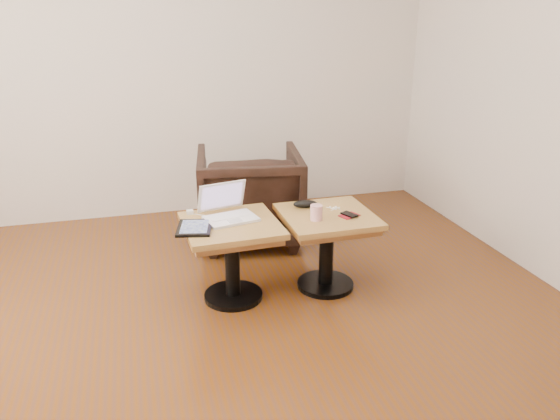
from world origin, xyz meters
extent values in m
cube|color=#502D19|center=(0.00, 0.00, 0.00)|extent=(4.50, 4.50, 0.01)
cube|color=silver|center=(0.00, 2.25, 1.35)|extent=(4.50, 0.02, 2.70)
cylinder|color=black|center=(0.23, 0.60, 0.02)|extent=(0.36, 0.36, 0.03)
cylinder|color=black|center=(0.23, 0.60, 0.25)|extent=(0.09, 0.09, 0.44)
cube|color=brown|center=(0.23, 0.60, 0.45)|extent=(0.53, 0.53, 0.04)
cube|color=#98601F|center=(0.23, 0.60, 0.48)|extent=(0.58, 0.58, 0.04)
cylinder|color=black|center=(0.83, 0.59, 0.02)|extent=(0.36, 0.36, 0.03)
cylinder|color=black|center=(0.83, 0.59, 0.25)|extent=(0.09, 0.09, 0.44)
cube|color=brown|center=(0.83, 0.59, 0.45)|extent=(0.51, 0.51, 0.04)
cube|color=#98601F|center=(0.83, 0.59, 0.48)|extent=(0.56, 0.56, 0.04)
cube|color=white|center=(0.24, 0.64, 0.51)|extent=(0.34, 0.27, 0.02)
cube|color=silver|center=(0.24, 0.67, 0.52)|extent=(0.26, 0.15, 0.00)
cube|color=silver|center=(0.26, 0.58, 0.52)|extent=(0.09, 0.07, 0.00)
cube|color=white|center=(0.21, 0.77, 0.61)|extent=(0.31, 0.14, 0.19)
cube|color=brown|center=(0.21, 0.77, 0.61)|extent=(0.27, 0.11, 0.16)
cube|color=black|center=(0.01, 0.55, 0.51)|extent=(0.24, 0.28, 0.02)
cube|color=#191E38|center=(0.01, 0.55, 0.52)|extent=(0.19, 0.23, 0.00)
cube|color=white|center=(0.02, 0.81, 0.51)|extent=(0.04, 0.04, 0.02)
ellipsoid|color=black|center=(0.74, 0.73, 0.53)|extent=(0.16, 0.09, 0.05)
cylinder|color=#DC6079|center=(0.73, 0.51, 0.55)|extent=(0.08, 0.08, 0.09)
sphere|color=white|center=(0.90, 0.65, 0.51)|extent=(0.01, 0.01, 0.01)
sphere|color=white|center=(0.92, 0.67, 0.51)|extent=(0.01, 0.01, 0.01)
sphere|color=white|center=(0.88, 0.67, 0.51)|extent=(0.01, 0.01, 0.01)
sphere|color=white|center=(0.93, 0.64, 0.51)|extent=(0.01, 0.01, 0.01)
cylinder|color=white|center=(0.90, 0.65, 0.50)|extent=(0.08, 0.05, 0.00)
cube|color=maroon|center=(0.95, 0.52, 0.50)|extent=(0.14, 0.12, 0.01)
cube|color=black|center=(0.95, 0.52, 0.51)|extent=(0.09, 0.12, 0.01)
imported|color=black|center=(0.53, 1.47, 0.35)|extent=(0.86, 0.88, 0.71)
camera|label=1|loc=(-0.27, -2.36, 1.69)|focal=35.00mm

